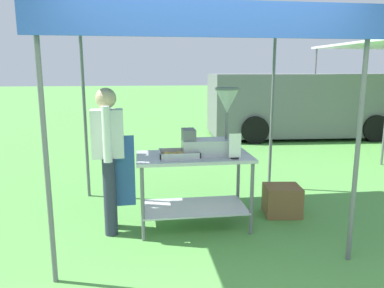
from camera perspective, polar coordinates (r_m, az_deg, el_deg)
ground_plane at (r=8.90m, az=-4.07°, el=-0.32°), size 70.00×70.00×0.00m
stall_canopy at (r=4.17m, az=0.21°, el=17.50°), size 2.91×2.44×2.32m
donut_cart at (r=4.22m, az=0.38°, el=-4.83°), size 1.28×0.67×0.85m
donut_tray at (r=4.07m, az=-2.12°, el=-1.70°), size 0.44×0.32×0.07m
donut_fryer at (r=4.13m, az=3.27°, el=2.28°), size 0.63×0.28×0.75m
menu_sign at (r=3.99m, az=6.63°, el=-0.62°), size 0.13×0.05×0.28m
vendor at (r=4.14m, az=-12.68°, el=-1.36°), size 0.46×0.53×1.61m
supply_crate at (r=4.83m, az=13.69°, el=-8.43°), size 0.48×0.42×0.37m
van_grey at (r=10.59m, az=16.78°, el=5.90°), size 5.12×2.32×1.69m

